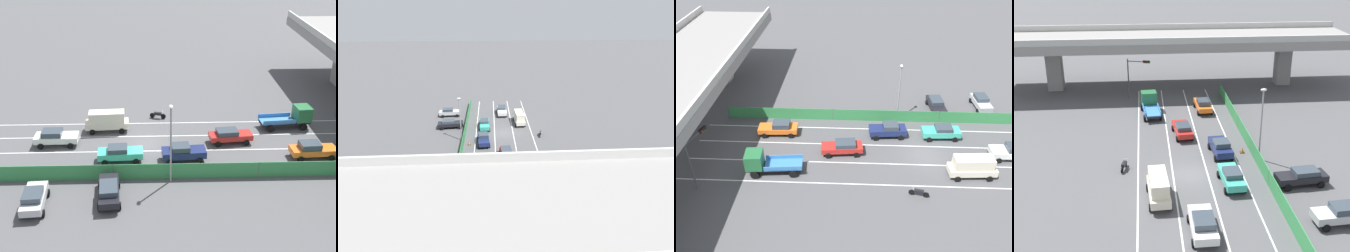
{
  "view_description": "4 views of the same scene",
  "coord_description": "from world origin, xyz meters",
  "views": [
    {
      "loc": [
        39.94,
        1.26,
        21.69
      ],
      "look_at": [
        -1.47,
        2.59,
        1.31
      ],
      "focal_mm": 45.49,
      "sensor_mm": 36.0,
      "label": 1
    },
    {
      "loc": [
        2.13,
        43.34,
        20.41
      ],
      "look_at": [
        -0.33,
        1.08,
        1.81
      ],
      "focal_mm": 28.56,
      "sensor_mm": 36.0,
      "label": 2
    },
    {
      "loc": [
        -31.52,
        7.56,
        24.67
      ],
      "look_at": [
        1.98,
        9.05,
        2.33
      ],
      "focal_mm": 38.33,
      "sensor_mm": 36.0,
      "label": 3
    },
    {
      "loc": [
        -4.0,
        -36.41,
        20.28
      ],
      "look_at": [
        -0.13,
        7.59,
        1.84
      ],
      "focal_mm": 46.78,
      "sensor_mm": 36.0,
      "label": 4
    }
  ],
  "objects": [
    {
      "name": "traffic_cone",
      "position": [
        5.93,
        4.2,
        0.27
      ],
      "size": [
        0.47,
        0.47,
        0.58
      ],
      "color": "orange",
      "rests_on": "ground"
    },
    {
      "name": "car_taxi_orange",
      "position": [
        3.42,
        16.85,
        0.91
      ],
      "size": [
        2.12,
        4.65,
        1.67
      ],
      "color": "orange",
      "rests_on": "ground"
    },
    {
      "name": "lane_line_right_edge",
      "position": [
        4.95,
        4.01,
        0.0
      ],
      "size": [
        0.14,
        44.02,
        0.01
      ],
      "primitive_type": "cube",
      "color": "silver",
      "rests_on": "ground"
    },
    {
      "name": "car_van_cream",
      "position": [
        -3.16,
        -4.18,
        1.31
      ],
      "size": [
        2.15,
        4.86,
        2.34
      ],
      "color": "beige",
      "rests_on": "ground"
    },
    {
      "name": "lane_line_mid_right",
      "position": [
        1.65,
        4.01,
        0.0
      ],
      "size": [
        0.14,
        44.02,
        0.01
      ],
      "primitive_type": "cube",
      "color": "silver",
      "rests_on": "ground"
    },
    {
      "name": "parked_sedan_dark",
      "position": [
        9.86,
        -2.79,
        0.88
      ],
      "size": [
        4.77,
        2.27,
        1.55
      ],
      "color": "black",
      "rests_on": "ground"
    },
    {
      "name": "lane_line_left_edge",
      "position": [
        -4.95,
        4.01,
        0.0
      ],
      "size": [
        0.14,
        44.02,
        0.01
      ],
      "primitive_type": "cube",
      "color": "silver",
      "rests_on": "ground"
    },
    {
      "name": "green_fence",
      "position": [
        6.83,
        4.01,
        0.78
      ],
      "size": [
        0.1,
        40.12,
        1.56
      ],
      "color": "#338447",
      "rests_on": "ground"
    },
    {
      "name": "car_hatchback_white",
      "position": [
        -0.04,
        -9.29,
        0.93
      ],
      "size": [
        2.09,
        4.54,
        1.69
      ],
      "color": "silver",
      "rests_on": "ground"
    },
    {
      "name": "parked_wagon_silver",
      "position": [
        10.8,
        -8.86,
        0.92
      ],
      "size": [
        4.33,
        2.2,
        1.65
      ],
      "color": "#B2B5B7",
      "rests_on": "ground"
    },
    {
      "name": "street_lamp",
      "position": [
        7.27,
        2.56,
        4.55
      ],
      "size": [
        0.6,
        0.36,
        7.54
      ],
      "color": "gray",
      "rests_on": "ground"
    },
    {
      "name": "motorcycle",
      "position": [
        -6.32,
        1.52,
        0.46
      ],
      "size": [
        0.69,
        1.92,
        0.93
      ],
      "color": "black",
      "rests_on": "ground"
    },
    {
      "name": "ground_plane",
      "position": [
        0.0,
        0.0,
        0.0
      ],
      "size": [
        300.0,
        300.0,
        0.0
      ],
      "primitive_type": "plane",
      "color": "#4C4C4F"
    },
    {
      "name": "car_sedan_red",
      "position": [
        0.05,
        9.11,
        0.87
      ],
      "size": [
        2.27,
        4.67,
        1.53
      ],
      "color": "red",
      "rests_on": "ground"
    },
    {
      "name": "lane_line_mid_left",
      "position": [
        -1.65,
        4.01,
        0.0
      ],
      "size": [
        0.14,
        44.02,
        0.01
      ],
      "primitive_type": "cube",
      "color": "silver",
      "rests_on": "ground"
    },
    {
      "name": "car_sedan_navy",
      "position": [
        3.56,
        3.93,
        0.92
      ],
      "size": [
        2.22,
        4.43,
        1.7
      ],
      "color": "navy",
      "rests_on": "ground"
    },
    {
      "name": "flatbed_truck_blue",
      "position": [
        -3.49,
        17.02,
        1.28
      ],
      "size": [
        2.63,
        5.84,
        2.49
      ],
      "color": "black",
      "rests_on": "ground"
    },
    {
      "name": "car_taxi_teal",
      "position": [
        3.5,
        -2.3,
        0.89
      ],
      "size": [
        2.12,
        4.48,
        1.59
      ],
      "color": "teal",
      "rests_on": "ground"
    }
  ]
}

